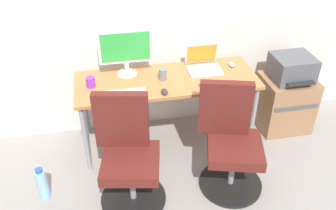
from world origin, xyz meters
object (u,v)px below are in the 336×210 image
object	(u,v)px
water_bottle_on_floor	(42,184)
coffee_mug	(91,82)
office_chair_left	(128,157)
printer	(292,68)
desktop_monitor	(125,49)
office_chair_right	(230,143)
open_laptop	(203,63)
side_cabinet	(284,103)

from	to	relation	value
water_bottle_on_floor	coffee_mug	bearing A→B (deg)	47.02
office_chair_left	printer	size ratio (longest dim) A/B	2.35
desktop_monitor	office_chair_right	bearing A→B (deg)	-46.90
office_chair_right	open_laptop	distance (m)	0.84
desktop_monitor	coffee_mug	bearing A→B (deg)	-153.42
water_bottle_on_floor	desktop_monitor	distance (m)	1.33
office_chair_right	desktop_monitor	distance (m)	1.22
printer	office_chair_left	bearing A→B (deg)	-158.61
office_chair_left	open_laptop	world-z (taller)	open_laptop
printer	open_laptop	xyz separation A→B (m)	(-0.86, 0.11, 0.08)
office_chair_right	side_cabinet	distance (m)	1.07
coffee_mug	water_bottle_on_floor	bearing A→B (deg)	-132.98
office_chair_left	water_bottle_on_floor	world-z (taller)	office_chair_left
printer	open_laptop	bearing A→B (deg)	172.61
side_cabinet	water_bottle_on_floor	xyz separation A→B (m)	(-2.38, -0.53, -0.14)
office_chair_right	coffee_mug	bearing A→B (deg)	149.57
office_chair_left	office_chair_right	size ratio (longest dim) A/B	1.00
office_chair_right	coffee_mug	size ratio (longest dim) A/B	10.22
open_laptop	coffee_mug	size ratio (longest dim) A/B	3.37
printer	desktop_monitor	size ratio (longest dim) A/B	0.83
coffee_mug	office_chair_left	bearing A→B (deg)	-69.46
side_cabinet	open_laptop	distance (m)	0.99
office_chair_left	water_bottle_on_floor	bearing A→B (deg)	170.32
open_laptop	coffee_mug	xyz separation A→B (m)	(-1.05, -0.13, -0.01)
office_chair_left	printer	bearing A→B (deg)	21.39
office_chair_left	coffee_mug	xyz separation A→B (m)	(-0.24, 0.63, 0.34)
water_bottle_on_floor	open_laptop	xyz separation A→B (m)	(1.52, 0.64, 0.62)
office_chair_left	coffee_mug	bearing A→B (deg)	110.54
desktop_monitor	open_laptop	xyz separation A→B (m)	(0.72, -0.03, -0.19)
printer	water_bottle_on_floor	xyz separation A→B (m)	(-2.38, -0.53, -0.54)
open_laptop	coffee_mug	distance (m)	1.06
office_chair_left	desktop_monitor	world-z (taller)	desktop_monitor
open_laptop	coffee_mug	world-z (taller)	open_laptop
office_chair_right	water_bottle_on_floor	world-z (taller)	office_chair_right
office_chair_right	water_bottle_on_floor	xyz separation A→B (m)	(-1.56, 0.12, -0.28)
office_chair_right	desktop_monitor	world-z (taller)	desktop_monitor
printer	office_chair_right	bearing A→B (deg)	-141.64
office_chair_right	water_bottle_on_floor	size ratio (longest dim) A/B	3.03
office_chair_left	coffee_mug	size ratio (longest dim) A/B	10.22
printer	coffee_mug	bearing A→B (deg)	-179.36
office_chair_left	coffee_mug	distance (m)	0.76
side_cabinet	office_chair_right	bearing A→B (deg)	-141.60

